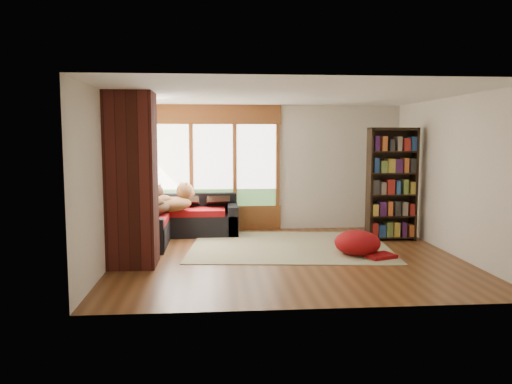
# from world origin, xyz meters

# --- Properties ---
(floor) EXTENTS (5.50, 5.50, 0.00)m
(floor) POSITION_xyz_m (0.00, 0.00, 0.00)
(floor) COLOR #553017
(floor) RESTS_ON ground
(ceiling) EXTENTS (5.50, 5.50, 0.00)m
(ceiling) POSITION_xyz_m (0.00, 0.00, 2.60)
(ceiling) COLOR white
(wall_back) EXTENTS (5.50, 0.04, 2.60)m
(wall_back) POSITION_xyz_m (0.00, 2.50, 1.30)
(wall_back) COLOR silver
(wall_back) RESTS_ON ground
(wall_front) EXTENTS (5.50, 0.04, 2.60)m
(wall_front) POSITION_xyz_m (0.00, -2.50, 1.30)
(wall_front) COLOR silver
(wall_front) RESTS_ON ground
(wall_left) EXTENTS (0.04, 5.00, 2.60)m
(wall_left) POSITION_xyz_m (-2.75, 0.00, 1.30)
(wall_left) COLOR silver
(wall_left) RESTS_ON ground
(wall_right) EXTENTS (0.04, 5.00, 2.60)m
(wall_right) POSITION_xyz_m (2.75, 0.00, 1.30)
(wall_right) COLOR silver
(wall_right) RESTS_ON ground
(windows_back) EXTENTS (2.82, 0.10, 1.90)m
(windows_back) POSITION_xyz_m (-1.20, 2.47, 1.35)
(windows_back) COLOR brown
(windows_back) RESTS_ON wall_back
(windows_left) EXTENTS (0.10, 2.62, 1.90)m
(windows_left) POSITION_xyz_m (-2.72, 1.20, 1.35)
(windows_left) COLOR brown
(windows_left) RESTS_ON wall_left
(roller_blind) EXTENTS (0.03, 0.72, 0.90)m
(roller_blind) POSITION_xyz_m (-2.69, 2.03, 1.75)
(roller_blind) COLOR #869862
(roller_blind) RESTS_ON wall_left
(brick_chimney) EXTENTS (0.70, 0.70, 2.60)m
(brick_chimney) POSITION_xyz_m (-2.40, -0.35, 1.30)
(brick_chimney) COLOR #471914
(brick_chimney) RESTS_ON ground
(sectional_sofa) EXTENTS (2.20, 2.20, 0.80)m
(sectional_sofa) POSITION_xyz_m (-1.95, 1.70, 0.30)
(sectional_sofa) COLOR black
(sectional_sofa) RESTS_ON ground
(area_rug) EXTENTS (3.71, 2.98, 0.01)m
(area_rug) POSITION_xyz_m (0.15, 0.75, 0.01)
(area_rug) COLOR beige
(area_rug) RESTS_ON ground
(bookshelf) EXTENTS (0.91, 0.30, 2.11)m
(bookshelf) POSITION_xyz_m (2.14, 1.16, 1.06)
(bookshelf) COLOR black
(bookshelf) RESTS_ON ground
(pouf) EXTENTS (0.86, 0.86, 0.41)m
(pouf) POSITION_xyz_m (1.17, 0.02, 0.22)
(pouf) COLOR maroon
(pouf) RESTS_ON area_rug
(dog_tan) EXTENTS (0.97, 0.90, 0.47)m
(dog_tan) POSITION_xyz_m (-1.93, 1.62, 0.78)
(dog_tan) COLOR brown
(dog_tan) RESTS_ON sectional_sofa
(dog_brindle) EXTENTS (0.61, 0.90, 0.46)m
(dog_brindle) POSITION_xyz_m (-2.27, 1.34, 0.77)
(dog_brindle) COLOR #2F1F16
(dog_brindle) RESTS_ON sectional_sofa
(throw_pillows) EXTENTS (1.98, 1.68, 0.45)m
(throw_pillows) POSITION_xyz_m (-1.92, 1.85, 0.77)
(throw_pillows) COLOR black
(throw_pillows) RESTS_ON sectional_sofa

